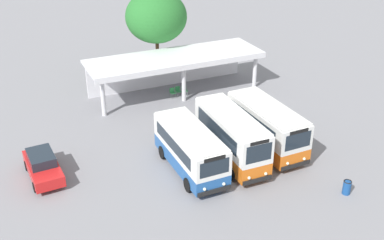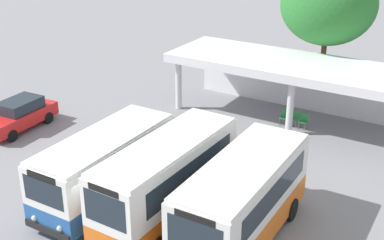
{
  "view_description": "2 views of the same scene",
  "coord_description": "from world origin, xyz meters",
  "px_view_note": "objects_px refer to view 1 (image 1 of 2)",
  "views": [
    {
      "loc": [
        -12.62,
        -21.64,
        16.74
      ],
      "look_at": [
        -0.53,
        4.85,
        1.91
      ],
      "focal_mm": 44.1,
      "sensor_mm": 36.0,
      "label": 1
    },
    {
      "loc": [
        10.54,
        -12.14,
        11.62
      ],
      "look_at": [
        -0.79,
        6.51,
        2.17
      ],
      "focal_mm": 48.42,
      "sensor_mm": 36.0,
      "label": 2
    }
  ],
  "objects_px": {
    "waiting_chair_second_from_end": "(178,90)",
    "city_bus_middle_cream": "(267,125)",
    "litter_bin_apron": "(347,187)",
    "city_bus_nearest_orange": "(190,148)",
    "parked_car_flank": "(43,165)",
    "waiting_chair_middle_seat": "(184,90)",
    "city_bus_second_in_row": "(231,135)",
    "waiting_chair_end_by_column": "(172,92)"
  },
  "relations": [
    {
      "from": "waiting_chair_second_from_end",
      "to": "city_bus_middle_cream",
      "type": "bearing_deg",
      "value": -79.08
    },
    {
      "from": "litter_bin_apron",
      "to": "city_bus_nearest_orange",
      "type": "bearing_deg",
      "value": 139.95
    },
    {
      "from": "city_bus_nearest_orange",
      "to": "parked_car_flank",
      "type": "distance_m",
      "value": 9.31
    },
    {
      "from": "city_bus_nearest_orange",
      "to": "parked_car_flank",
      "type": "xyz_separation_m",
      "value": [
        -8.73,
        3.13,
        -0.81
      ]
    },
    {
      "from": "city_bus_middle_cream",
      "to": "litter_bin_apron",
      "type": "relative_size",
      "value": 7.87
    },
    {
      "from": "waiting_chair_middle_seat",
      "to": "city_bus_second_in_row",
      "type": "bearing_deg",
      "value": -97.58
    },
    {
      "from": "city_bus_second_in_row",
      "to": "waiting_chair_middle_seat",
      "type": "bearing_deg",
      "value": 82.42
    },
    {
      "from": "waiting_chair_second_from_end",
      "to": "parked_car_flank",
      "type": "bearing_deg",
      "value": -147.51
    },
    {
      "from": "parked_car_flank",
      "to": "waiting_chair_middle_seat",
      "type": "distance_m",
      "value": 15.38
    },
    {
      "from": "city_bus_second_in_row",
      "to": "waiting_chair_middle_seat",
      "type": "relative_size",
      "value": 8.31
    },
    {
      "from": "city_bus_second_in_row",
      "to": "city_bus_nearest_orange",
      "type": "bearing_deg",
      "value": -179.16
    },
    {
      "from": "city_bus_second_in_row",
      "to": "city_bus_middle_cream",
      "type": "distance_m",
      "value": 3.0
    },
    {
      "from": "city_bus_second_in_row",
      "to": "parked_car_flank",
      "type": "bearing_deg",
      "value": 165.23
    },
    {
      "from": "city_bus_middle_cream",
      "to": "city_bus_nearest_orange",
      "type": "bearing_deg",
      "value": -175.83
    },
    {
      "from": "city_bus_middle_cream",
      "to": "parked_car_flank",
      "type": "height_order",
      "value": "city_bus_middle_cream"
    },
    {
      "from": "parked_car_flank",
      "to": "waiting_chair_second_from_end",
      "type": "bearing_deg",
      "value": 32.49
    },
    {
      "from": "city_bus_second_in_row",
      "to": "waiting_chair_second_from_end",
      "type": "height_order",
      "value": "city_bus_second_in_row"
    },
    {
      "from": "waiting_chair_middle_seat",
      "to": "city_bus_middle_cream",
      "type": "bearing_deg",
      "value": -81.91
    },
    {
      "from": "waiting_chair_middle_seat",
      "to": "litter_bin_apron",
      "type": "height_order",
      "value": "litter_bin_apron"
    },
    {
      "from": "city_bus_second_in_row",
      "to": "city_bus_middle_cream",
      "type": "bearing_deg",
      "value": 7.48
    },
    {
      "from": "waiting_chair_second_from_end",
      "to": "litter_bin_apron",
      "type": "distance_m",
      "value": 17.75
    },
    {
      "from": "parked_car_flank",
      "to": "waiting_chair_end_by_column",
      "type": "xyz_separation_m",
      "value": [
        12.05,
        7.94,
        -0.31
      ]
    },
    {
      "from": "parked_car_flank",
      "to": "waiting_chair_end_by_column",
      "type": "bearing_deg",
      "value": 33.36
    },
    {
      "from": "city_bus_second_in_row",
      "to": "waiting_chair_second_from_end",
      "type": "xyz_separation_m",
      "value": [
        0.91,
        11.12,
        -1.33
      ]
    },
    {
      "from": "parked_car_flank",
      "to": "waiting_chair_end_by_column",
      "type": "relative_size",
      "value": 5.11
    },
    {
      "from": "city_bus_second_in_row",
      "to": "waiting_chair_second_from_end",
      "type": "relative_size",
      "value": 8.31
    },
    {
      "from": "waiting_chair_end_by_column",
      "to": "parked_car_flank",
      "type": "bearing_deg",
      "value": -146.64
    },
    {
      "from": "city_bus_nearest_orange",
      "to": "city_bus_second_in_row",
      "type": "xyz_separation_m",
      "value": [
        2.98,
        0.04,
        0.22
      ]
    },
    {
      "from": "waiting_chair_middle_seat",
      "to": "litter_bin_apron",
      "type": "distance_m",
      "value": 17.55
    },
    {
      "from": "city_bus_middle_cream",
      "to": "parked_car_flank",
      "type": "bearing_deg",
      "value": 169.6
    },
    {
      "from": "city_bus_second_in_row",
      "to": "parked_car_flank",
      "type": "relative_size",
      "value": 1.62
    },
    {
      "from": "city_bus_nearest_orange",
      "to": "parked_car_flank",
      "type": "relative_size",
      "value": 1.56
    },
    {
      "from": "city_bus_middle_cream",
      "to": "litter_bin_apron",
      "type": "height_order",
      "value": "city_bus_middle_cream"
    },
    {
      "from": "parked_car_flank",
      "to": "city_bus_second_in_row",
      "type": "bearing_deg",
      "value": -14.77
    },
    {
      "from": "city_bus_second_in_row",
      "to": "parked_car_flank",
      "type": "height_order",
      "value": "city_bus_second_in_row"
    },
    {
      "from": "city_bus_middle_cream",
      "to": "waiting_chair_end_by_column",
      "type": "bearing_deg",
      "value": 103.88
    },
    {
      "from": "litter_bin_apron",
      "to": "city_bus_middle_cream",
      "type": "bearing_deg",
      "value": 102.37
    },
    {
      "from": "city_bus_middle_cream",
      "to": "waiting_chair_end_by_column",
      "type": "xyz_separation_m",
      "value": [
        -2.63,
        10.63,
        -1.24
      ]
    },
    {
      "from": "city_bus_middle_cream",
      "to": "waiting_chair_second_from_end",
      "type": "height_order",
      "value": "city_bus_middle_cream"
    },
    {
      "from": "city_bus_middle_cream",
      "to": "waiting_chair_end_by_column",
      "type": "height_order",
      "value": "city_bus_middle_cream"
    },
    {
      "from": "city_bus_nearest_orange",
      "to": "waiting_chair_middle_seat",
      "type": "height_order",
      "value": "city_bus_nearest_orange"
    },
    {
      "from": "parked_car_flank",
      "to": "waiting_chair_end_by_column",
      "type": "distance_m",
      "value": 14.43
    }
  ]
}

